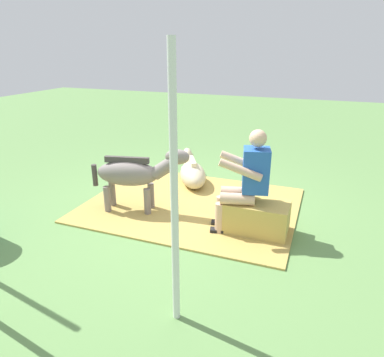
{
  "coord_description": "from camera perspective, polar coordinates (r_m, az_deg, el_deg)",
  "views": [
    {
      "loc": [
        -1.77,
        4.11,
        2.16
      ],
      "look_at": [
        -0.24,
        0.13,
        0.55
      ],
      "focal_mm": 33.08,
      "sensor_mm": 36.0,
      "label": 1
    }
  ],
  "objects": [
    {
      "name": "pony_lying",
      "position": [
        5.85,
        0.0,
        1.02
      ],
      "size": [
        0.88,
        1.3,
        0.42
      ],
      "color": "beige",
      "rests_on": "ground"
    },
    {
      "name": "person_seated",
      "position": [
        4.19,
        8.69,
        -0.03
      ],
      "size": [
        0.71,
        0.52,
        1.28
      ],
      "color": "#D8AD8C",
      "rests_on": "ground"
    },
    {
      "name": "pony_standing",
      "position": [
        4.79,
        -9.3,
        0.76
      ],
      "size": [
        1.33,
        0.51,
        0.91
      ],
      "color": "slate",
      "rests_on": "ground"
    },
    {
      "name": "hay_bale",
      "position": [
        4.39,
        10.41,
        -6.18
      ],
      "size": [
        0.75,
        0.46,
        0.4
      ],
      "primitive_type": "cube",
      "color": "tan",
      "rests_on": "ground"
    },
    {
      "name": "tent_pole_left",
      "position": [
        2.62,
        -2.87,
        -2.94
      ],
      "size": [
        0.06,
        0.06,
        2.22
      ],
      "primitive_type": "cylinder",
      "color": "silver",
      "rests_on": "ground"
    },
    {
      "name": "hay_patch",
      "position": [
        5.1,
        -0.05,
        -4.2
      ],
      "size": [
        2.92,
        2.3,
        0.02
      ],
      "primitive_type": "cube",
      "color": "tan",
      "rests_on": "ground"
    },
    {
      "name": "ground_plane",
      "position": [
        4.96,
        -2.09,
        -5.11
      ],
      "size": [
        24.0,
        24.0,
        0.0
      ],
      "primitive_type": "plane",
      "color": "#608C4C"
    }
  ]
}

